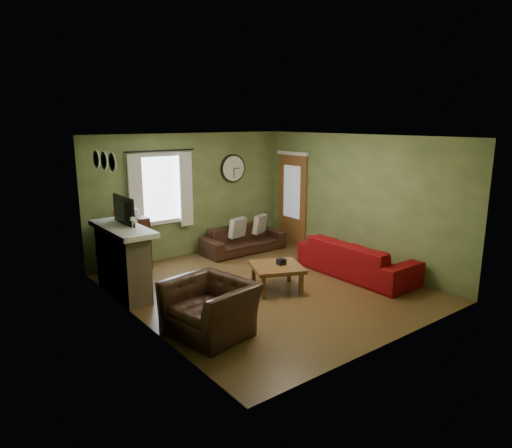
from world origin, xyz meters
TOP-DOWN VIEW (x-y plane):
  - floor at (0.00, 0.00)m, footprint 4.60×5.20m
  - ceiling at (0.00, 0.00)m, footprint 4.60×5.20m
  - wall_left at (-2.30, 0.00)m, footprint 0.00×5.20m
  - wall_right at (2.30, 0.00)m, footprint 0.00×5.20m
  - wall_back at (0.00, 2.60)m, footprint 4.60×0.00m
  - wall_front at (0.00, -2.60)m, footprint 4.60×0.00m
  - fireplace at (-2.10, 1.15)m, footprint 0.40×1.40m
  - firebox at (-1.91, 1.15)m, footprint 0.04×0.60m
  - mantel at (-2.07, 1.15)m, footprint 0.58×1.60m
  - tv at (-2.05, 1.30)m, footprint 0.08×0.60m
  - tv_screen at (-1.97, 1.30)m, footprint 0.02×0.62m
  - medallion_left at (-2.28, 0.80)m, footprint 0.28×0.28m
  - medallion_mid at (-2.28, 1.15)m, footprint 0.28×0.28m
  - medallion_right at (-2.28, 1.50)m, footprint 0.28×0.28m
  - window_pane at (-0.70, 2.58)m, footprint 1.00×0.02m
  - curtain_rod at (-0.70, 2.48)m, footprint 0.03×0.03m
  - curtain_left at (-1.25, 2.48)m, footprint 0.28×0.04m
  - curtain_right at (-0.15, 2.48)m, footprint 0.28×0.04m
  - wall_clock at (1.10, 2.55)m, footprint 0.64×0.06m
  - door at (2.27, 1.85)m, footprint 0.05×0.90m
  - bookshelf at (-1.58, 2.29)m, footprint 0.87×0.37m
  - book at (-1.51, 2.36)m, footprint 0.26×0.28m
  - sofa_brown at (1.00, 2.04)m, footprint 1.90×0.74m
  - pillow_left at (1.50, 2.08)m, footprint 0.43×0.28m
  - pillow_right at (0.88, 2.09)m, footprint 0.44×0.22m
  - sofa_red at (1.75, -0.55)m, footprint 0.90×2.30m
  - armchair at (-1.69, -0.92)m, footprint 1.18×1.29m
  - coffee_table at (0.09, -0.20)m, footprint 1.08×1.08m
  - tissue_box at (0.17, -0.22)m, footprint 0.14×0.14m
  - wine_glass_a at (-2.05, 0.64)m, footprint 0.07×0.07m
  - wine_glass_b at (-2.05, 0.75)m, footprint 0.08×0.08m

SIDE VIEW (x-z plane):
  - floor at x=0.00m, z-range 0.00..0.00m
  - coffee_table at x=0.09m, z-range 0.00..0.44m
  - sofa_brown at x=1.00m, z-range 0.00..0.56m
  - firebox at x=-1.91m, z-range 0.02..0.57m
  - sofa_red at x=1.75m, z-range 0.00..0.67m
  - armchair at x=-1.69m, z-range 0.00..0.73m
  - tissue_box at x=0.17m, z-range 0.35..0.45m
  - bookshelf at x=-1.58m, z-range 0.00..1.03m
  - fireplace at x=-2.10m, z-range 0.00..1.10m
  - pillow_left at x=1.50m, z-range 0.34..0.76m
  - pillow_right at x=0.88m, z-range 0.34..0.76m
  - book at x=-1.51m, z-range 0.95..0.97m
  - door at x=2.27m, z-range 0.00..2.10m
  - mantel at x=-2.07m, z-range 1.10..1.18m
  - wine_glass_a at x=-2.05m, z-range 1.18..1.37m
  - wine_glass_b at x=-2.05m, z-range 1.18..1.40m
  - wall_left at x=-2.30m, z-range 0.00..2.60m
  - wall_right at x=2.30m, z-range 0.00..2.60m
  - wall_back at x=0.00m, z-range 0.00..2.60m
  - wall_front at x=0.00m, z-range 0.00..2.60m
  - tv at x=-2.05m, z-range 1.18..1.53m
  - tv_screen at x=-1.97m, z-range 1.23..1.59m
  - curtain_left at x=-1.25m, z-range 0.67..2.23m
  - curtain_right at x=-0.15m, z-range 0.67..2.23m
  - window_pane at x=-0.70m, z-range 0.85..2.15m
  - wall_clock at x=1.10m, z-range 1.48..2.12m
  - medallion_left at x=-2.28m, z-range 2.24..2.26m
  - medallion_mid at x=-2.28m, z-range 2.24..2.26m
  - medallion_right at x=-2.28m, z-range 2.24..2.26m
  - curtain_rod at x=-0.70m, z-range 1.52..3.02m
  - ceiling at x=0.00m, z-range 2.60..2.60m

